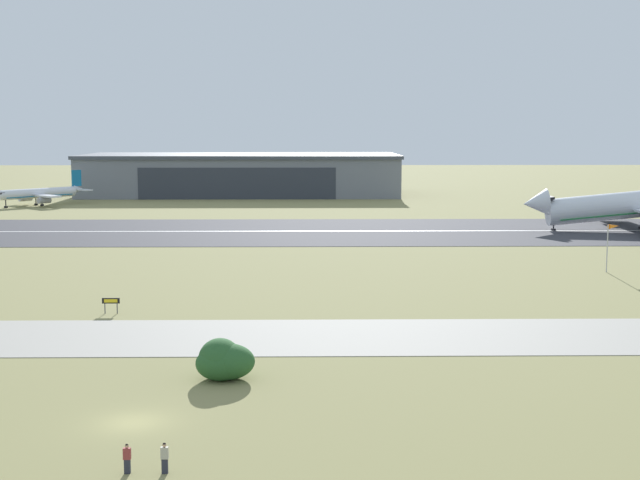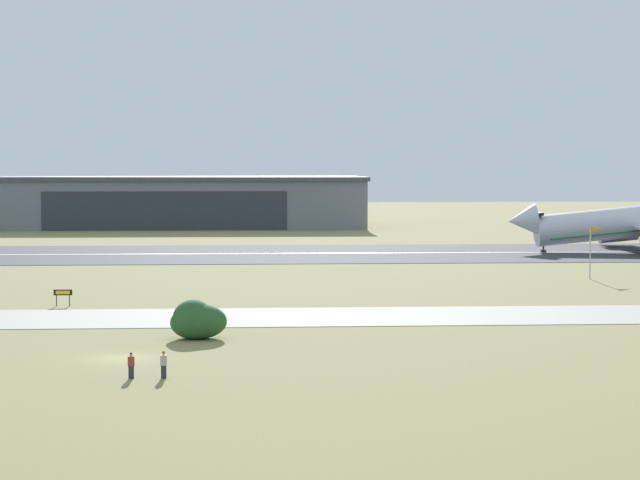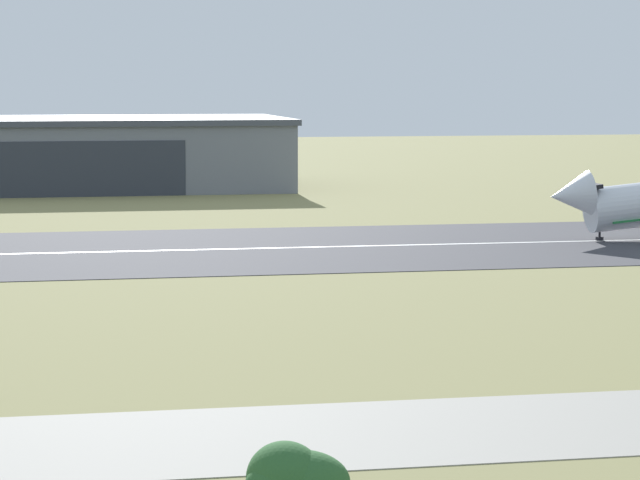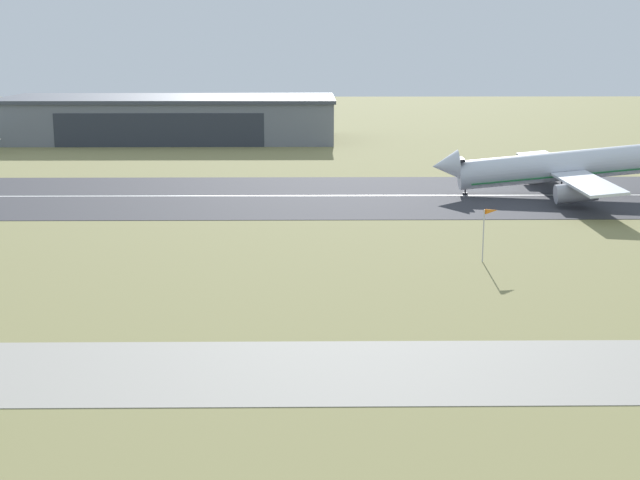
% 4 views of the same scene
% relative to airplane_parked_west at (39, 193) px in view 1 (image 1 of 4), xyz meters
% --- Properties ---
extents(ground_plane, '(657.99, 657.99, 0.00)m').
position_rel_airplane_parked_west_xyz_m(ground_plane, '(51.59, -103.84, -2.83)').
color(ground_plane, olive).
extents(runway_strip, '(417.99, 40.78, 0.06)m').
position_rel_airplane_parked_west_xyz_m(runway_strip, '(51.59, -53.01, -2.80)').
color(runway_strip, '#333338').
rests_on(runway_strip, ground_plane).
extents(runway_centreline, '(376.19, 0.70, 0.01)m').
position_rel_airplane_parked_west_xyz_m(runway_centreline, '(51.59, -53.01, -2.77)').
color(runway_centreline, silver).
rests_on(runway_centreline, runway_strip).
extents(taxiway_road, '(313.49, 13.60, 0.05)m').
position_rel_airplane_parked_west_xyz_m(taxiway_road, '(51.59, -132.20, -2.81)').
color(taxiway_road, gray).
rests_on(taxiway_road, ground_plane).
extents(hangar_building, '(84.35, 35.22, 10.95)m').
position_rel_airplane_parked_west_xyz_m(hangar_building, '(44.69, 34.43, 2.66)').
color(hangar_building, slate).
rests_on(hangar_building, ground_plane).
extents(airplane_parked_west, '(20.24, 20.63, 7.97)m').
position_rel_airplane_parked_west_xyz_m(airplane_parked_west, '(0.00, 0.00, 0.00)').
color(airplane_parked_west, silver).
rests_on(airplane_parked_west, ground_plane).
extents(shrub_clump, '(4.26, 3.83, 2.94)m').
position_rel_airplane_parked_west_xyz_m(shrub_clump, '(56.22, -145.18, -1.49)').
color(shrub_clump, '#285628').
rests_on(shrub_clump, ground_plane).
extents(windsock_pole, '(1.96, 1.51, 6.06)m').
position_rel_airplane_parked_west_xyz_m(windsock_pole, '(100.82, -97.35, 2.53)').
color(windsock_pole, '#B7B7BC').
rests_on(windsock_pole, ground_plane).
extents(runway_sign, '(1.71, 0.13, 1.55)m').
position_rel_airplane_parked_west_xyz_m(runway_sign, '(43.15, -122.12, -1.66)').
color(runway_sign, '#4C4C51').
rests_on(runway_sign, ground_plane).
extents(spectator_left, '(0.40, 0.24, 1.61)m').
position_rel_airplane_parked_west_xyz_m(spectator_left, '(52.85, -162.80, -2.00)').
color(spectator_left, '#282B38').
rests_on(spectator_left, ground_plane).
extents(spectator_right, '(0.40, 0.24, 1.67)m').
position_rel_airplane_parked_west_xyz_m(spectator_right, '(54.82, -162.83, -1.96)').
color(spectator_right, '#282B38').
rests_on(spectator_right, ground_plane).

